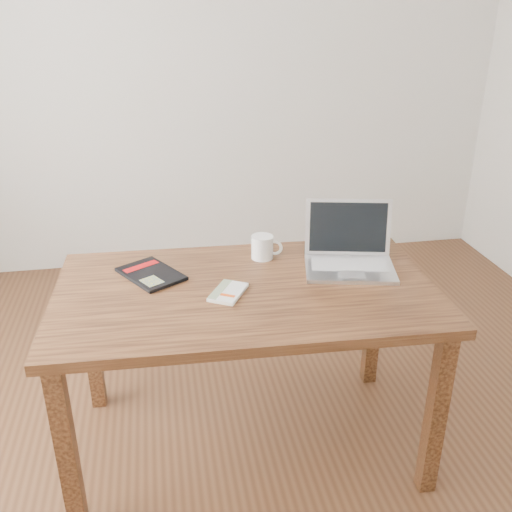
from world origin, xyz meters
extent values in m
plane|color=#51311B|center=(0.00, 0.00, 0.00)|extent=(4.00, 4.00, 0.00)
cube|color=silver|center=(0.00, 2.00, 1.35)|extent=(4.00, 0.04, 2.70)
cube|color=#4D2C17|center=(-0.06, 0.05, 0.73)|extent=(1.47, 0.87, 0.04)
cube|color=#4D2C17|center=(-0.73, -0.27, 0.35)|extent=(0.06, 0.06, 0.71)
cube|color=#4D2C17|center=(0.59, -0.32, 0.35)|extent=(0.06, 0.06, 0.71)
cube|color=#4D2C17|center=(-0.70, 0.43, 0.35)|extent=(0.06, 0.06, 0.71)
cube|color=#4D2C17|center=(0.62, 0.38, 0.35)|extent=(0.06, 0.06, 0.71)
cube|color=silver|center=(-0.13, 0.01, 0.76)|extent=(0.17, 0.20, 0.01)
cube|color=white|center=(-0.13, 0.01, 0.76)|extent=(0.17, 0.19, 0.01)
cube|color=gray|center=(-0.16, 0.03, 0.76)|extent=(0.11, 0.16, 0.00)
cube|color=#D1460E|center=(-0.14, -0.02, 0.76)|extent=(0.06, 0.04, 0.00)
cube|color=black|center=(-0.41, 0.22, 0.76)|extent=(0.29, 0.32, 0.01)
cube|color=#BA0D0F|center=(-0.45, 0.28, 0.76)|extent=(0.15, 0.11, 0.00)
cube|color=#7E885A|center=(-0.41, 0.14, 0.76)|extent=(0.10, 0.10, 0.00)
cube|color=silver|center=(0.38, 0.12, 0.76)|extent=(0.40, 0.32, 0.02)
cube|color=silver|center=(0.39, 0.15, 0.77)|extent=(0.33, 0.19, 0.00)
cube|color=#BCBCC1|center=(0.36, 0.05, 0.77)|extent=(0.12, 0.08, 0.00)
cube|color=silver|center=(0.41, 0.26, 0.88)|extent=(0.36, 0.13, 0.23)
cube|color=black|center=(0.41, 0.26, 0.88)|extent=(0.32, 0.11, 0.20)
cylinder|color=white|center=(0.06, 0.31, 0.80)|extent=(0.09, 0.09, 0.10)
cylinder|color=black|center=(0.06, 0.31, 0.84)|extent=(0.08, 0.08, 0.01)
torus|color=white|center=(0.11, 0.29, 0.80)|extent=(0.07, 0.03, 0.07)
camera|label=1|loc=(-0.36, -1.84, 1.75)|focal=40.00mm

